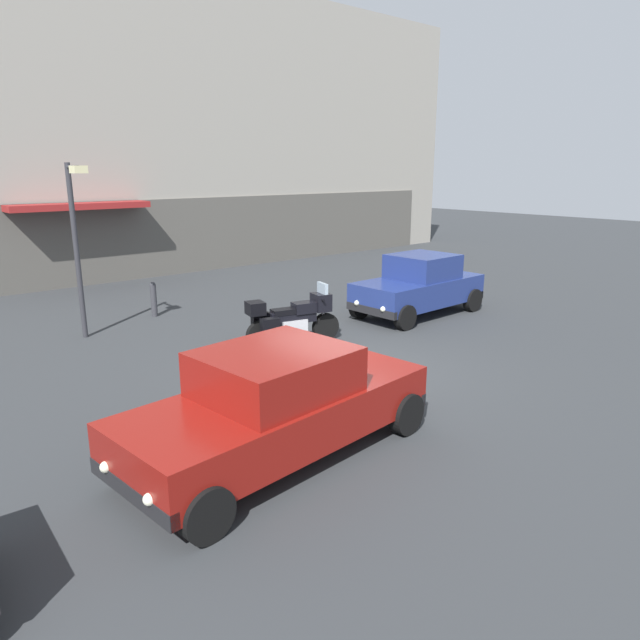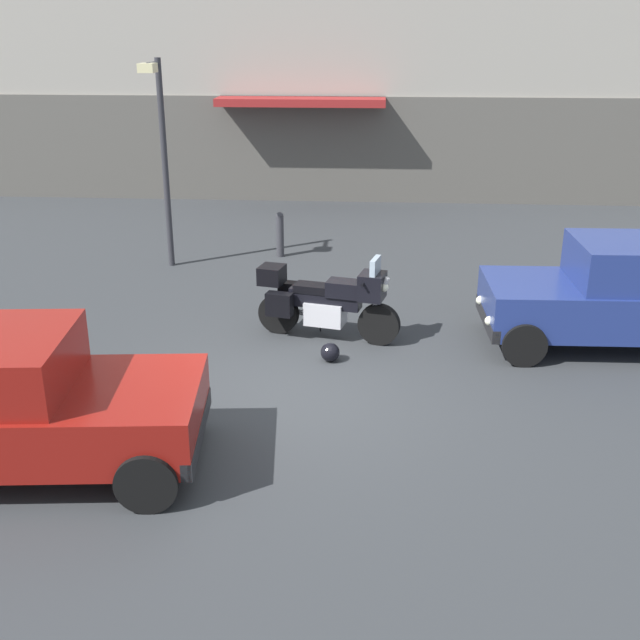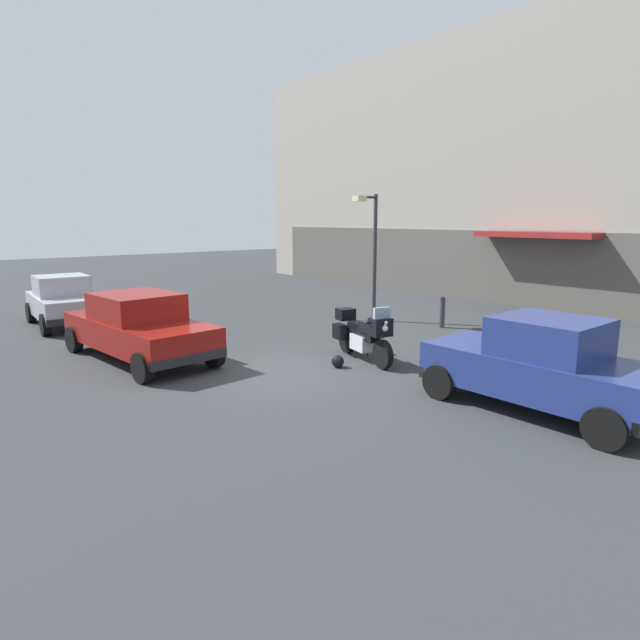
{
  "view_description": "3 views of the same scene",
  "coord_description": "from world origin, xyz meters",
  "px_view_note": "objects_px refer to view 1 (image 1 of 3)",
  "views": [
    {
      "loc": [
        -7.25,
        -7.84,
        3.88
      ],
      "look_at": [
        -0.32,
        0.27,
        1.07
      ],
      "focal_mm": 32.37,
      "sensor_mm": 36.0,
      "label": 1
    },
    {
      "loc": [
        1.11,
        -9.11,
        4.58
      ],
      "look_at": [
        0.44,
        0.47,
        0.91
      ],
      "focal_mm": 43.55,
      "sensor_mm": 36.0,
      "label": 2
    },
    {
      "loc": [
        9.22,
        -6.39,
        3.26
      ],
      "look_at": [
        0.42,
        0.77,
        1.11
      ],
      "focal_mm": 30.11,
      "sensor_mm": 36.0,
      "label": 3
    }
  ],
  "objects_px": {
    "motorcycle": "(292,318)",
    "car_hatchback_near": "(419,285)",
    "helmet": "(322,347)",
    "streetlamp_curbside": "(77,232)",
    "bollard_curbside": "(154,298)",
    "car_sedan_far": "(278,404)"
  },
  "relations": [
    {
      "from": "motorcycle",
      "to": "car_hatchback_near",
      "type": "distance_m",
      "value": 4.36
    },
    {
      "from": "motorcycle",
      "to": "helmet",
      "type": "bearing_deg",
      "value": -68.45
    },
    {
      "from": "helmet",
      "to": "car_hatchback_near",
      "type": "relative_size",
      "value": 0.07
    },
    {
      "from": "motorcycle",
      "to": "car_hatchback_near",
      "type": "xyz_separation_m",
      "value": [
        4.36,
        -0.01,
        0.19
      ]
    },
    {
      "from": "helmet",
      "to": "motorcycle",
      "type": "bearing_deg",
      "value": 98.28
    },
    {
      "from": "streetlamp_curbside",
      "to": "bollard_curbside",
      "type": "bearing_deg",
      "value": 24.36
    },
    {
      "from": "car_sedan_far",
      "to": "streetlamp_curbside",
      "type": "distance_m",
      "value": 7.74
    },
    {
      "from": "helmet",
      "to": "car_sedan_far",
      "type": "distance_m",
      "value": 4.74
    },
    {
      "from": "motorcycle",
      "to": "helmet",
      "type": "distance_m",
      "value": 1.03
    },
    {
      "from": "car_hatchback_near",
      "to": "bollard_curbside",
      "type": "relative_size",
      "value": 4.12
    },
    {
      "from": "motorcycle",
      "to": "bollard_curbside",
      "type": "xyz_separation_m",
      "value": [
        -1.23,
        4.48,
        -0.12
      ]
    },
    {
      "from": "helmet",
      "to": "bollard_curbside",
      "type": "bearing_deg",
      "value": 104.22
    },
    {
      "from": "car_hatchback_near",
      "to": "car_sedan_far",
      "type": "height_order",
      "value": "car_hatchback_near"
    },
    {
      "from": "car_hatchback_near",
      "to": "bollard_curbside",
      "type": "height_order",
      "value": "car_hatchback_near"
    },
    {
      "from": "car_hatchback_near",
      "to": "car_sedan_far",
      "type": "bearing_deg",
      "value": 26.16
    },
    {
      "from": "helmet",
      "to": "streetlamp_curbside",
      "type": "xyz_separation_m",
      "value": [
        -3.49,
        4.41,
        2.35
      ]
    },
    {
      "from": "car_sedan_far",
      "to": "bollard_curbside",
      "type": "bearing_deg",
      "value": -109.62
    },
    {
      "from": "streetlamp_curbside",
      "to": "bollard_curbside",
      "type": "xyz_separation_m",
      "value": [
        2.12,
        0.96,
        -1.99
      ]
    },
    {
      "from": "helmet",
      "to": "car_hatchback_near",
      "type": "height_order",
      "value": "car_hatchback_near"
    },
    {
      "from": "car_sedan_far",
      "to": "streetlamp_curbside",
      "type": "relative_size",
      "value": 1.17
    },
    {
      "from": "motorcycle",
      "to": "bollard_curbside",
      "type": "height_order",
      "value": "motorcycle"
    },
    {
      "from": "motorcycle",
      "to": "car_sedan_far",
      "type": "relative_size",
      "value": 0.48
    }
  ]
}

